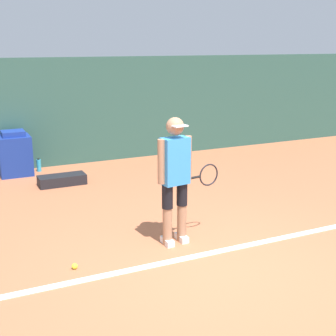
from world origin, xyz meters
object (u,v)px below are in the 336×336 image
(tennis_ball, at_px, (75,266))
(covered_chair, at_px, (15,154))
(tennis_player, at_px, (176,175))
(water_bottle, at_px, (39,165))
(equipment_bag, at_px, (62,180))

(tennis_ball, bearing_deg, covered_chair, 90.63)
(tennis_ball, bearing_deg, tennis_player, 7.48)
(tennis_player, relative_size, water_bottle, 6.14)
(tennis_ball, xyz_separation_m, water_bottle, (0.40, 4.46, 0.09))
(covered_chair, bearing_deg, water_bottle, 6.93)
(covered_chair, bearing_deg, tennis_player, -71.52)
(tennis_player, height_order, equipment_bag, tennis_player)
(tennis_player, relative_size, equipment_bag, 1.94)
(covered_chair, relative_size, equipment_bag, 1.03)
(tennis_player, bearing_deg, water_bottle, 95.30)
(tennis_player, xyz_separation_m, equipment_bag, (-0.75, 3.16, -0.81))
(tennis_player, distance_m, covered_chair, 4.48)
(equipment_bag, bearing_deg, water_bottle, 100.63)
(tennis_player, xyz_separation_m, water_bottle, (-0.96, 4.28, -0.78))
(tennis_player, xyz_separation_m, covered_chair, (-1.41, 4.22, -0.49))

